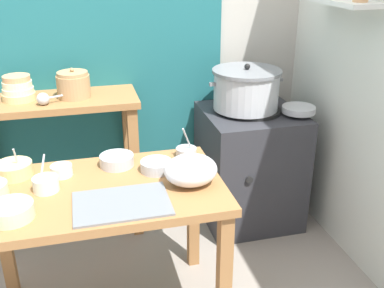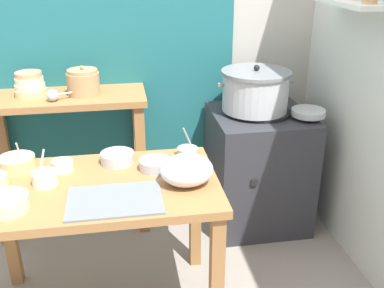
% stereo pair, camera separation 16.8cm
% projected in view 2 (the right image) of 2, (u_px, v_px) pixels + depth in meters
% --- Properties ---
extents(wall_back, '(4.40, 0.12, 2.60)m').
position_uv_depth(wall_back, '(120.00, 18.00, 2.82)').
color(wall_back, '#B2ADA3').
rests_on(wall_back, ground).
extents(prep_table, '(1.10, 0.66, 0.72)m').
position_uv_depth(prep_table, '(100.00, 205.00, 2.09)').
color(prep_table, '#9E6B3D').
rests_on(prep_table, ground).
extents(back_shelf_table, '(0.96, 0.40, 0.90)m').
position_uv_depth(back_shelf_table, '(68.00, 130.00, 2.77)').
color(back_shelf_table, '#9E6B3D').
rests_on(back_shelf_table, ground).
extents(stove_block, '(0.60, 0.61, 0.78)m').
position_uv_depth(stove_block, '(258.00, 168.00, 2.95)').
color(stove_block, '#2D2D33').
rests_on(stove_block, ground).
extents(steamer_pot, '(0.47, 0.43, 0.28)m').
position_uv_depth(steamer_pot, '(255.00, 90.00, 2.76)').
color(steamer_pot, '#B7BABF').
rests_on(steamer_pot, stove_block).
extents(clay_pot, '(0.19, 0.19, 0.18)m').
position_uv_depth(clay_pot, '(83.00, 82.00, 2.67)').
color(clay_pot, tan).
rests_on(clay_pot, back_shelf_table).
extents(bowl_stack_enamel, '(0.19, 0.19, 0.14)m').
position_uv_depth(bowl_stack_enamel, '(30.00, 85.00, 2.65)').
color(bowl_stack_enamel, '#E5C684').
rests_on(bowl_stack_enamel, back_shelf_table).
extents(ladle, '(0.24, 0.12, 0.07)m').
position_uv_depth(ladle, '(54.00, 95.00, 2.57)').
color(ladle, '#B7BABF').
rests_on(ladle, back_shelf_table).
extents(serving_tray, '(0.40, 0.28, 0.01)m').
position_uv_depth(serving_tray, '(115.00, 200.00, 1.90)').
color(serving_tray, slate).
rests_on(serving_tray, prep_table).
extents(plastic_bag, '(0.24, 0.21, 0.14)m').
position_uv_depth(plastic_bag, '(187.00, 170.00, 2.02)').
color(plastic_bag, white).
rests_on(plastic_bag, prep_table).
extents(wide_pan, '(0.20, 0.20, 0.04)m').
position_uv_depth(wide_pan, '(308.00, 112.00, 2.70)').
color(wide_pan, '#B7BABF').
rests_on(wide_pan, stove_block).
extents(prep_bowl_1, '(0.11, 0.11, 0.17)m').
position_uv_depth(prep_bowl_1, '(187.00, 151.00, 2.31)').
color(prep_bowl_1, '#B7BABF').
rests_on(prep_bowl_1, prep_table).
extents(prep_bowl_2, '(0.17, 0.17, 0.15)m').
position_uv_depth(prep_bowl_2, '(17.00, 162.00, 2.17)').
color(prep_bowl_2, '#E5C684').
rests_on(prep_bowl_2, prep_table).
extents(prep_bowl_3, '(0.18, 0.18, 0.06)m').
position_uv_depth(prep_bowl_3, '(7.00, 203.00, 1.83)').
color(prep_bowl_3, '#B7D1AD').
rests_on(prep_bowl_3, prep_table).
extents(prep_bowl_4, '(0.10, 0.10, 0.05)m').
position_uv_depth(prep_bowl_4, '(62.00, 165.00, 2.16)').
color(prep_bowl_4, silver).
rests_on(prep_bowl_4, prep_table).
extents(prep_bowl_5, '(0.17, 0.17, 0.05)m').
position_uv_depth(prep_bowl_5, '(117.00, 157.00, 2.24)').
color(prep_bowl_5, '#B7BABF').
rests_on(prep_bowl_5, prep_table).
extents(prep_bowl_6, '(0.11, 0.11, 0.16)m').
position_uv_depth(prep_bowl_6, '(44.00, 178.00, 2.02)').
color(prep_bowl_6, silver).
rests_on(prep_bowl_6, prep_table).
extents(prep_bowl_7, '(0.15, 0.15, 0.05)m').
position_uv_depth(prep_bowl_7, '(155.00, 164.00, 2.17)').
color(prep_bowl_7, '#B7BABF').
rests_on(prep_bowl_7, prep_table).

